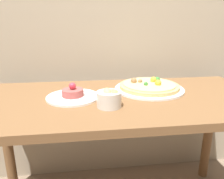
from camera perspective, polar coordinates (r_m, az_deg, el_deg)
The scene contains 4 objects.
dining_table at distance 1.10m, azimuth 2.46°, elevation -6.93°, with size 1.45×0.67×0.73m.
pizza_plate at distance 1.19m, azimuth 9.68°, elevation 0.74°, with size 0.37×0.37×0.06m.
tartare_plate at distance 1.06m, azimuth -10.18°, elevation -1.45°, with size 0.25×0.25×0.08m.
small_bowl at distance 0.93m, azimuth -0.71°, elevation -2.18°, with size 0.11×0.11×0.08m.
Camera 1 is at (-0.18, -0.66, 1.08)m, focal length 35.00 mm.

